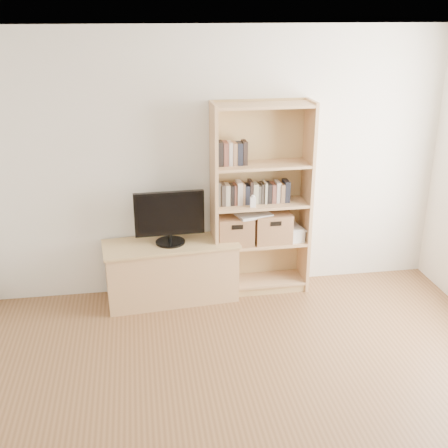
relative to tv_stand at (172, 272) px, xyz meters
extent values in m
cube|color=silver|center=(0.51, 0.24, 1.01)|extent=(4.50, 0.02, 2.60)
cube|color=white|center=(0.51, -2.26, 2.31)|extent=(4.50, 5.00, 0.01)
cube|color=tan|center=(0.00, 0.00, 0.00)|extent=(1.30, 0.58, 0.58)
cube|color=tan|center=(0.90, 0.06, 0.68)|extent=(0.97, 0.36, 1.93)
cube|color=black|center=(0.00, 0.00, 0.58)|extent=(0.67, 0.08, 0.52)
cube|color=#4D4942|center=(0.90, 0.09, 0.76)|extent=(0.82, 0.19, 0.22)
cube|color=#4D4942|center=(0.69, 0.08, 1.15)|extent=(0.39, 0.15, 0.21)
cube|color=white|center=(0.80, -0.04, 0.70)|extent=(0.05, 0.04, 0.10)
cube|color=olive|center=(0.65, 0.06, 0.39)|extent=(0.35, 0.29, 0.28)
cube|color=olive|center=(1.02, 0.06, 0.40)|extent=(0.36, 0.30, 0.30)
cube|color=silver|center=(0.83, 0.04, 0.54)|extent=(0.38, 0.30, 0.03)
cube|color=#BCB7AE|center=(1.24, 0.07, 0.30)|extent=(0.20, 0.27, 0.12)
camera|label=1|loc=(-0.27, -5.02, 2.46)|focal=45.00mm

